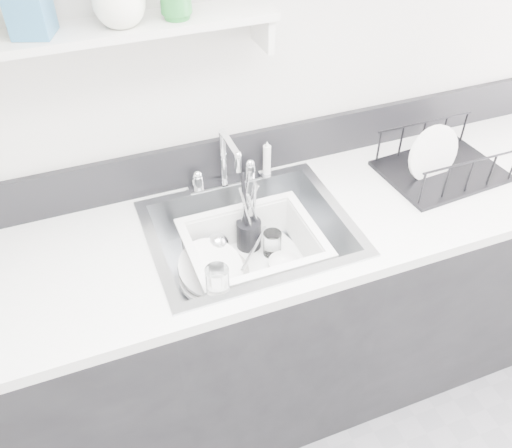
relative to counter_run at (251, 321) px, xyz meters
name	(u,v)px	position (x,y,z in m)	size (l,w,h in m)	color
room_shell	(482,162)	(0.00, -0.80, 1.22)	(3.50, 3.00, 2.60)	silver
counter_run	(251,321)	(0.00, 0.00, 0.00)	(3.20, 0.62, 0.92)	black
backsplash	(220,159)	(0.00, 0.30, 0.54)	(3.20, 0.02, 0.16)	black
sink	(250,249)	(0.00, 0.00, 0.37)	(0.64, 0.52, 0.20)	silver
faucet	(225,172)	(0.00, 0.25, 0.52)	(0.26, 0.18, 0.23)	silver
side_sprayer	(267,158)	(0.16, 0.25, 0.53)	(0.03, 0.03, 0.14)	white
wall_shelf	(91,35)	(-0.35, 0.23, 1.05)	(1.00, 0.16, 0.12)	silver
wash_tub	(253,255)	(0.00, -0.03, 0.37)	(0.42, 0.34, 0.16)	white
plate_stack	(214,273)	(-0.14, -0.02, 0.33)	(0.26, 0.25, 0.10)	white
utensil_cup	(249,232)	(0.03, 0.08, 0.37)	(0.08, 0.08, 0.28)	black
ladle	(239,253)	(-0.03, 0.02, 0.35)	(0.30, 0.11, 0.09)	silver
tumbler_in_tub	(272,243)	(0.09, 0.02, 0.35)	(0.06, 0.06, 0.09)	white
tumbler_counter	(218,281)	(-0.18, -0.22, 0.51)	(0.07, 0.07, 0.09)	white
dish_rack	(445,156)	(0.75, 0.04, 0.53)	(0.41, 0.31, 0.14)	black
bowl_small	(284,265)	(0.09, -0.06, 0.32)	(0.11, 0.11, 0.03)	white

